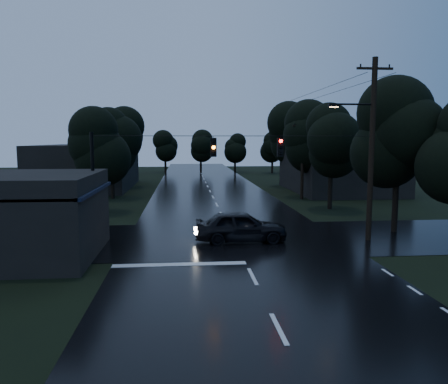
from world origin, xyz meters
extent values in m
plane|color=black|center=(0.00, 0.00, 0.00)|extent=(160.00, 160.00, 0.00)
cube|color=black|center=(0.00, 30.00, 0.00)|extent=(12.00, 120.00, 0.02)
cube|color=black|center=(0.00, 12.00, 0.00)|extent=(60.00, 9.00, 0.02)
cube|color=black|center=(-10.00, 9.00, 3.20)|extent=(6.00, 7.00, 0.12)
cube|color=black|center=(-7.00, 9.00, 3.20)|extent=(0.30, 7.00, 0.15)
cylinder|color=black|center=(-7.20, 6.00, 1.50)|extent=(0.10, 0.10, 3.00)
cylinder|color=black|center=(-7.20, 12.00, 1.50)|extent=(0.10, 0.10, 3.00)
cube|color=#FFCE66|center=(-7.05, 7.50, 2.50)|extent=(0.06, 1.60, 0.50)
cube|color=#FFCE66|center=(-7.05, 10.20, 2.50)|extent=(0.06, 1.20, 0.50)
cube|color=black|center=(14.00, 34.00, 2.20)|extent=(10.00, 14.00, 4.40)
cube|color=black|center=(-14.00, 40.00, 2.50)|extent=(10.00, 16.00, 5.00)
cylinder|color=black|center=(7.50, 11.00, 5.00)|extent=(0.30, 0.30, 10.00)
cube|color=black|center=(7.50, 11.00, 9.40)|extent=(2.00, 0.12, 0.12)
cylinder|color=black|center=(6.40, 11.00, 7.50)|extent=(2.20, 0.10, 0.10)
cube|color=black|center=(5.30, 11.00, 7.45)|extent=(0.60, 0.25, 0.18)
cube|color=#FFB266|center=(5.30, 11.00, 7.35)|extent=(0.45, 0.18, 0.03)
cylinder|color=black|center=(8.30, 28.00, 3.75)|extent=(0.30, 0.30, 7.50)
cube|color=black|center=(8.30, 28.00, 6.90)|extent=(2.00, 0.12, 0.12)
cylinder|color=black|center=(-7.50, 11.00, 3.00)|extent=(0.18, 0.18, 6.00)
cylinder|color=black|center=(0.00, 11.00, 5.80)|extent=(15.00, 0.03, 0.03)
cube|color=black|center=(-1.20, 11.00, 5.20)|extent=(0.32, 0.25, 1.00)
sphere|color=orange|center=(-1.20, 10.85, 5.20)|extent=(0.18, 0.18, 0.18)
cube|color=black|center=(2.40, 11.00, 5.20)|extent=(0.32, 0.25, 1.00)
sphere|color=#FF0C07|center=(2.40, 10.85, 5.20)|extent=(0.18, 0.18, 0.18)
cylinder|color=black|center=(10.00, 13.00, 1.40)|extent=(0.36, 0.36, 2.80)
sphere|color=black|center=(10.00, 13.00, 4.80)|extent=(4.48, 4.48, 4.48)
sphere|color=black|center=(10.00, 13.00, 6.00)|extent=(4.48, 4.48, 4.48)
sphere|color=black|center=(10.00, 13.00, 7.20)|extent=(4.48, 4.48, 4.48)
cylinder|color=black|center=(-9.00, 22.00, 1.22)|extent=(0.36, 0.36, 2.45)
sphere|color=black|center=(-9.00, 22.00, 4.20)|extent=(3.92, 3.92, 3.92)
sphere|color=black|center=(-9.00, 22.00, 5.25)|extent=(3.92, 3.92, 3.92)
sphere|color=black|center=(-9.00, 22.00, 6.30)|extent=(3.92, 3.92, 3.92)
cylinder|color=black|center=(-9.60, 30.00, 1.31)|extent=(0.36, 0.36, 2.62)
sphere|color=black|center=(-9.60, 30.00, 4.50)|extent=(4.20, 4.20, 4.20)
sphere|color=black|center=(-9.60, 30.00, 5.62)|extent=(4.20, 4.20, 4.20)
sphere|color=black|center=(-9.60, 30.00, 6.75)|extent=(4.20, 4.20, 4.20)
cylinder|color=black|center=(-10.20, 40.00, 1.40)|extent=(0.36, 0.36, 2.80)
sphere|color=black|center=(-10.20, 40.00, 4.80)|extent=(4.48, 4.48, 4.48)
sphere|color=black|center=(-10.20, 40.00, 6.00)|extent=(4.48, 4.48, 4.48)
sphere|color=black|center=(-10.20, 40.00, 7.20)|extent=(4.48, 4.48, 4.48)
cylinder|color=black|center=(9.00, 22.00, 1.31)|extent=(0.36, 0.36, 2.62)
sphere|color=black|center=(9.00, 22.00, 4.50)|extent=(4.20, 4.20, 4.20)
sphere|color=black|center=(9.00, 22.00, 5.62)|extent=(4.20, 4.20, 4.20)
sphere|color=black|center=(9.00, 22.00, 6.75)|extent=(4.20, 4.20, 4.20)
cylinder|color=black|center=(9.60, 30.00, 1.40)|extent=(0.36, 0.36, 2.80)
sphere|color=black|center=(9.60, 30.00, 4.80)|extent=(4.48, 4.48, 4.48)
sphere|color=black|center=(9.60, 30.00, 6.00)|extent=(4.48, 4.48, 4.48)
sphere|color=black|center=(9.60, 30.00, 7.20)|extent=(4.48, 4.48, 4.48)
cylinder|color=black|center=(10.20, 40.00, 1.49)|extent=(0.36, 0.36, 2.97)
sphere|color=black|center=(10.20, 40.00, 5.10)|extent=(4.76, 4.76, 4.76)
sphere|color=black|center=(10.20, 40.00, 6.38)|extent=(4.76, 4.76, 4.76)
sphere|color=black|center=(10.20, 40.00, 7.65)|extent=(4.76, 4.76, 4.76)
imported|color=black|center=(0.32, 11.27, 0.86)|extent=(5.05, 2.04, 1.72)
camera|label=1|loc=(-2.73, -12.18, 5.60)|focal=35.00mm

